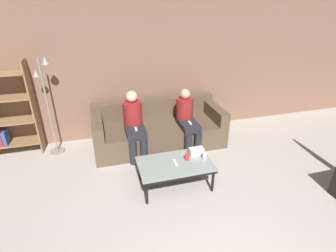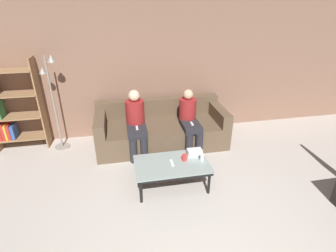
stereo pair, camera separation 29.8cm
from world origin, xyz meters
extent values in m
cube|color=#8C6651|center=(0.00, 3.46, 1.30)|extent=(12.00, 0.06, 2.60)
cube|color=brown|center=(0.00, 2.84, 0.21)|extent=(2.36, 0.98, 0.43)
cube|color=brown|center=(0.00, 3.23, 0.61)|extent=(2.36, 0.20, 0.36)
cube|color=brown|center=(-1.09, 2.84, 0.55)|extent=(0.18, 0.98, 0.25)
cube|color=brown|center=(1.09, 2.84, 0.55)|extent=(0.18, 0.98, 0.25)
cube|color=#8C9E99|center=(-0.07, 1.60, 0.38)|extent=(1.06, 0.65, 0.02)
cube|color=black|center=(-0.07, 1.60, 0.35)|extent=(1.04, 0.64, 0.04)
cylinder|color=black|center=(-0.55, 1.33, 0.16)|extent=(0.04, 0.04, 0.33)
cylinder|color=black|center=(0.41, 1.33, 0.16)|extent=(0.04, 0.04, 0.33)
cylinder|color=black|center=(-0.55, 1.87, 0.16)|extent=(0.04, 0.04, 0.33)
cylinder|color=black|center=(0.41, 1.87, 0.16)|extent=(0.04, 0.04, 0.33)
cylinder|color=silver|center=(0.38, 1.58, 0.44)|extent=(0.06, 0.06, 0.11)
cylinder|color=red|center=(0.13, 1.64, 0.44)|extent=(0.07, 0.07, 0.10)
cube|color=white|center=(0.31, 1.75, 0.44)|extent=(0.22, 0.12, 0.10)
sphere|color=white|center=(0.31, 1.75, 0.50)|extent=(0.04, 0.04, 0.04)
cube|color=white|center=(-0.07, 1.60, 0.40)|extent=(0.04, 0.15, 0.02)
cube|color=#9E754C|center=(-2.10, 3.23, 0.82)|extent=(0.02, 0.32, 1.65)
cube|color=#9E754C|center=(-2.52, 3.23, 0.21)|extent=(0.85, 0.32, 0.02)
cube|color=red|center=(-2.86, 3.23, 0.38)|extent=(0.05, 0.24, 0.32)
cube|color=red|center=(-2.81, 3.23, 0.37)|extent=(0.05, 0.24, 0.30)
cube|color=gold|center=(-2.76, 3.23, 0.35)|extent=(0.04, 0.24, 0.28)
cube|color=red|center=(-2.71, 3.23, 0.35)|extent=(0.05, 0.24, 0.28)
cube|color=#33569E|center=(-2.65, 3.23, 0.34)|extent=(0.06, 0.24, 0.25)
cube|color=#9E754C|center=(-2.52, 3.23, 0.62)|extent=(0.85, 0.32, 0.02)
cube|color=#38844C|center=(-2.77, 3.23, 0.77)|extent=(0.05, 0.24, 0.29)
cube|color=#9E754C|center=(-2.52, 3.23, 1.03)|extent=(0.85, 0.32, 0.02)
cube|color=#9E754C|center=(-2.52, 3.23, 1.44)|extent=(0.85, 0.32, 0.02)
cylinder|color=gray|center=(-1.85, 3.08, 0.01)|extent=(0.26, 0.26, 0.02)
cylinder|color=gray|center=(-1.85, 3.08, 0.85)|extent=(0.03, 0.03, 1.69)
cone|color=gray|center=(-1.75, 3.08, 1.64)|extent=(0.14, 0.14, 0.12)
cone|color=gray|center=(-1.93, 3.12, 1.44)|extent=(0.12, 0.12, 0.10)
cylinder|color=#28282D|center=(-0.57, 2.33, 0.21)|extent=(0.13, 0.13, 0.43)
cylinder|color=#28282D|center=(-0.39, 2.33, 0.21)|extent=(0.13, 0.13, 0.43)
cube|color=#28282D|center=(-0.48, 2.56, 0.48)|extent=(0.33, 0.45, 0.10)
cylinder|color=maroon|center=(-0.48, 2.79, 0.68)|extent=(0.33, 0.33, 0.50)
sphere|color=beige|center=(-0.48, 2.79, 1.03)|extent=(0.20, 0.20, 0.20)
cube|color=white|center=(-0.48, 2.52, 0.55)|extent=(0.04, 0.12, 0.02)
cylinder|color=#28282D|center=(0.39, 2.30, 0.21)|extent=(0.13, 0.13, 0.43)
cylinder|color=#28282D|center=(0.57, 2.30, 0.21)|extent=(0.13, 0.13, 0.43)
cube|color=#28282D|center=(0.48, 2.54, 0.48)|extent=(0.31, 0.49, 0.10)
cylinder|color=maroon|center=(0.48, 2.79, 0.66)|extent=(0.31, 0.31, 0.46)
sphere|color=#DBAD89|center=(0.48, 2.79, 0.98)|extent=(0.18, 0.18, 0.18)
cube|color=white|center=(0.48, 2.50, 0.55)|extent=(0.04, 0.12, 0.02)
camera|label=1|loc=(-1.01, -1.39, 2.52)|focal=28.00mm
camera|label=2|loc=(-0.72, -1.46, 2.52)|focal=28.00mm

